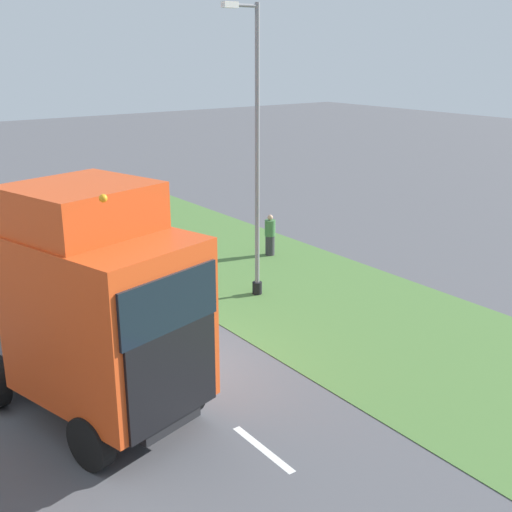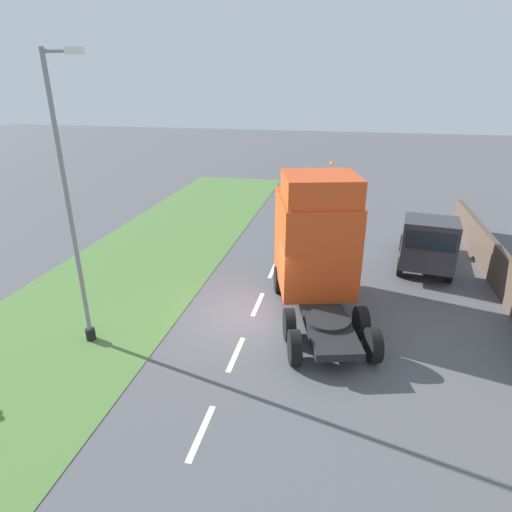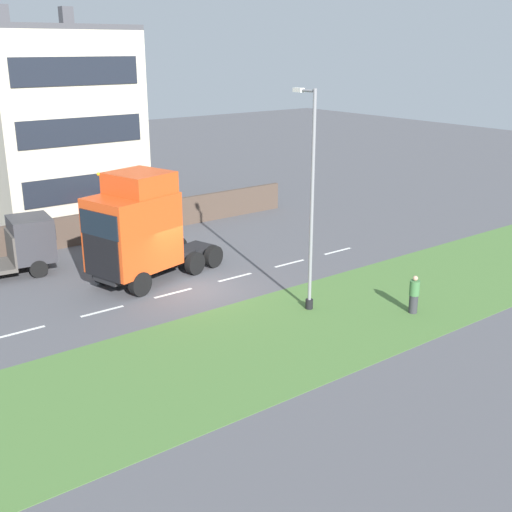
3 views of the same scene
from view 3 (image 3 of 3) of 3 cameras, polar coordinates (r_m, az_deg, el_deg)
ground_plane at (r=27.68m, az=-5.76°, el=-2.89°), size 120.00×120.00×0.00m
grass_verge at (r=23.17m, az=2.15°, el=-7.14°), size 7.00×44.00×0.01m
lane_markings at (r=28.03m, az=-4.54°, el=-2.58°), size 0.16×17.80×0.00m
boundary_wall at (r=35.07m, az=-13.58°, el=2.63°), size 0.25×24.00×1.62m
building_block at (r=41.58m, az=-17.54°, el=11.32°), size 8.35×8.49×12.15m
lorry_cab at (r=27.92m, az=-10.51°, el=2.34°), size 4.07×6.66×5.01m
flatbed_truck at (r=30.91m, az=-20.11°, el=0.97°), size 2.70×5.26×2.57m
parked_car at (r=37.71m, az=-10.97°, el=4.09°), size 2.23×4.68×1.91m
lamp_post at (r=24.34m, az=4.86°, el=4.05°), size 1.27×0.30×8.47m
pedestrian at (r=25.56m, az=13.87°, el=-3.39°), size 0.39×0.39×1.54m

